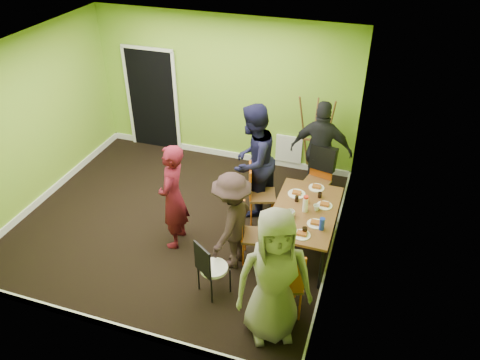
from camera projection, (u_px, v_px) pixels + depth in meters
The scene contains 28 objects.
ground at pixel (179, 221), 7.66m from camera, with size 5.00×5.00×0.00m, color black.
room_walls at pixel (174, 169), 7.16m from camera, with size 5.04×4.54×2.82m.
dining_table at pixel (304, 213), 6.70m from camera, with size 0.90×1.50×0.75m.
chair_left_far at pixel (257, 190), 7.42m from camera, with size 0.53×0.52×1.01m.
chair_left_near at pixel (250, 231), 6.65m from camera, with size 0.46×0.46×0.93m.
chair_back_end at pixel (321, 165), 7.73m from camera, with size 0.52×0.58×1.05m.
chair_front_end at pixel (285, 280), 5.72m from camera, with size 0.57×0.57×1.08m.
chair_bentwood at pixel (210, 266), 6.10m from camera, with size 0.47×0.47×0.87m.
easel at pixel (315, 139), 8.35m from camera, with size 0.65×0.61×1.62m.
plate_near_left at pixel (297, 194), 7.00m from camera, with size 0.26×0.26×0.01m, color white.
plate_near_right at pixel (279, 220), 6.48m from camera, with size 0.24×0.24×0.01m, color white.
plate_far_back at pixel (316, 188), 7.14m from camera, with size 0.24×0.24×0.01m, color white.
plate_far_front at pixel (302, 235), 6.21m from camera, with size 0.24×0.24×0.01m, color white.
plate_wall_back at pixel (324, 206), 6.76m from camera, with size 0.23×0.23×0.01m, color white.
plate_wall_front at pixel (315, 224), 6.40m from camera, with size 0.23×0.23×0.01m, color white.
thermos at pixel (305, 205), 6.59m from camera, with size 0.08×0.08×0.23m, color white.
blue_bottle at pixel (322, 224), 6.27m from camera, with size 0.07×0.07×0.18m, color #172FAC.
orange_bottle at pixel (308, 201), 6.79m from camera, with size 0.04×0.04×0.08m, color orange.
glass_mid at pixel (297, 199), 6.83m from camera, with size 0.06×0.06×0.09m, color black.
glass_back at pixel (320, 195), 6.91m from camera, with size 0.06×0.06×0.09m, color black.
glass_front at pixel (305, 230), 6.22m from camera, with size 0.07×0.07×0.09m, color black.
cup_a at pixel (291, 214), 6.52m from camera, with size 0.13×0.13×0.10m, color white.
cup_b at pixel (316, 208), 6.65m from camera, with size 0.09×0.09×0.09m, color white.
person_standing at pixel (173, 197), 6.79m from camera, with size 0.61×0.40×1.68m, color #530E1A.
person_left_far at pixel (253, 161), 7.41m from camera, with size 0.93×0.72×1.91m, color black.
person_left_near at pixel (232, 221), 6.45m from camera, with size 0.98×0.56×1.51m, color black.
person_back_end at pixel (321, 151), 7.83m from camera, with size 1.03×0.43×1.77m, color black.
person_front_end at pixel (274, 277), 5.34m from camera, with size 0.89×0.58×1.83m, color gray.
Camera 1 is at (2.85, -5.41, 4.77)m, focal length 35.00 mm.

